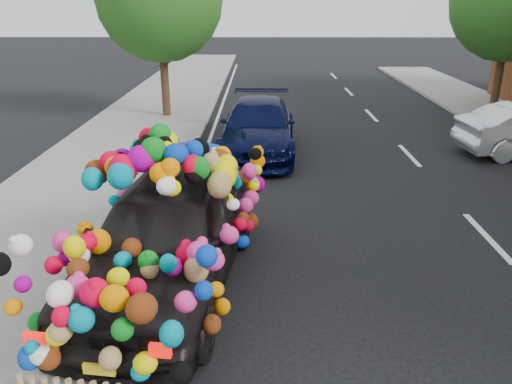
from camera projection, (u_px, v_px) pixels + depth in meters
ground at (286, 237)px, 8.96m from camera, size 100.00×100.00×0.00m
sidewalk at (48, 233)px, 8.97m from camera, size 4.00×60.00×0.12m
kerb at (156, 233)px, 8.95m from camera, size 0.15×60.00×0.13m
lane_markings at (487, 237)px, 8.93m from camera, size 6.00×50.00×0.01m
tree_far_b at (511, 2)px, 16.81m from camera, size 4.00×4.00×5.90m
plush_art_car at (167, 211)px, 7.05m from camera, size 2.91×5.27×2.29m
navy_sedan at (258, 127)px, 13.67m from camera, size 2.18×4.95×1.41m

